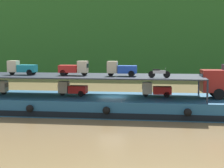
{
  "coord_description": "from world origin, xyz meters",
  "views": [
    {
      "loc": [
        4.36,
        -32.56,
        6.03
      ],
      "look_at": [
        -0.04,
        0.0,
        2.7
      ],
      "focal_mm": 55.98,
      "sensor_mm": 36.0,
      "label": 1
    }
  ],
  "objects": [
    {
      "name": "cargo_barge",
      "position": [
        0.0,
        -0.02,
        0.75
      ],
      "size": [
        33.66,
        7.87,
        1.5
      ],
      "color": "#23567A",
      "rests_on": "ground"
    },
    {
      "name": "mini_truck_upper_fore",
      "position": [
        -3.62,
        -0.33,
        4.19
      ],
      "size": [
        2.75,
        1.22,
        1.38
      ],
      "color": "red",
      "rests_on": "cargo_rack"
    },
    {
      "name": "mini_truck_lower_mid",
      "position": [
        4.11,
        0.38,
        2.19
      ],
      "size": [
        2.79,
        1.28,
        1.38
      ],
      "color": "red",
      "rests_on": "cargo_barge"
    },
    {
      "name": "cargo_rack",
      "position": [
        -3.8,
        0.0,
        3.44
      ],
      "size": [
        24.46,
        6.55,
        2.0
      ],
      "color": "#232833",
      "rests_on": "cargo_barge"
    },
    {
      "name": "hillside_far_bank",
      "position": [
        0.0,
        70.23,
        18.87
      ],
      "size": [
        124.98,
        36.68,
        33.5
      ],
      "color": "#286023",
      "rests_on": "ground"
    },
    {
      "name": "mini_truck_lower_aft",
      "position": [
        -3.91,
        0.04,
        2.19
      ],
      "size": [
        2.74,
        1.2,
        1.38
      ],
      "color": "red",
      "rests_on": "cargo_barge"
    },
    {
      "name": "ground_plane",
      "position": [
        0.0,
        0.0,
        0.0
      ],
      "size": [
        400.0,
        400.0,
        0.0
      ],
      "primitive_type": "plane",
      "color": "brown"
    },
    {
      "name": "mini_truck_upper_bow",
      "position": [
        0.91,
        -0.6,
        4.19
      ],
      "size": [
        2.75,
        1.21,
        1.38
      ],
      "color": "#1E47B7",
      "rests_on": "cargo_rack"
    },
    {
      "name": "mini_truck_upper_mid",
      "position": [
        -8.85,
        -0.23,
        4.19
      ],
      "size": [
        2.75,
        1.22,
        1.38
      ],
      "color": "teal",
      "rests_on": "cargo_rack"
    },
    {
      "name": "motorcycle_upper_port",
      "position": [
        4.36,
        -1.96,
        3.93
      ],
      "size": [
        1.9,
        0.55,
        0.87
      ],
      "color": "black",
      "rests_on": "cargo_rack"
    }
  ]
}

